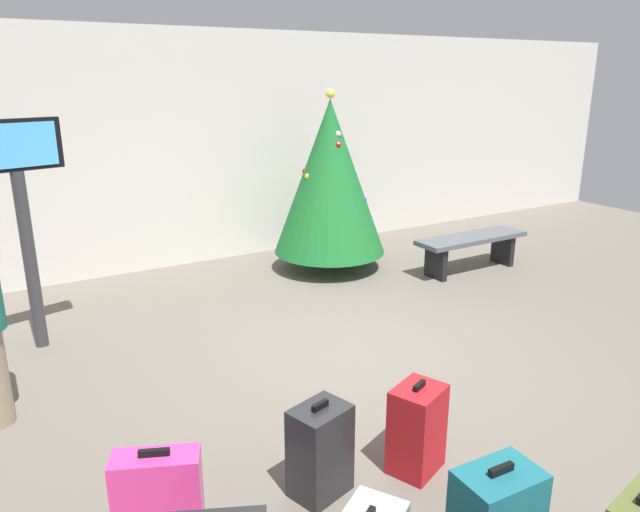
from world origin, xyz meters
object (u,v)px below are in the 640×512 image
(suitcase_1, at_px, (158,496))
(holiday_tree, at_px, (330,178))
(suitcase_3, at_px, (320,451))
(suitcase_6, at_px, (417,429))
(flight_info_kiosk, at_px, (20,196))
(waiting_bench, at_px, (471,244))

(suitcase_1, bearing_deg, holiday_tree, 47.27)
(holiday_tree, distance_m, suitcase_1, 5.11)
(holiday_tree, xyz_separation_m, suitcase_1, (-3.40, -3.68, -0.97))
(suitcase_3, height_order, suitcase_6, suitcase_6)
(flight_info_kiosk, distance_m, suitcase_3, 3.62)
(flight_info_kiosk, bearing_deg, suitcase_6, -60.40)
(waiting_bench, bearing_deg, holiday_tree, 145.69)
(flight_info_kiosk, height_order, waiting_bench, flight_info_kiosk)
(flight_info_kiosk, xyz_separation_m, suitcase_6, (1.89, -3.33, -1.17))
(holiday_tree, xyz_separation_m, suitcase_3, (-2.44, -3.83, -0.94))
(holiday_tree, height_order, flight_info_kiosk, holiday_tree)
(flight_info_kiosk, distance_m, suitcase_6, 4.00)
(flight_info_kiosk, relative_size, waiting_bench, 1.33)
(holiday_tree, xyz_separation_m, suitcase_6, (-1.77, -3.95, -0.93))
(suitcase_1, xyz_separation_m, suitcase_3, (0.97, -0.15, 0.03))
(waiting_bench, xyz_separation_m, suitcase_3, (-3.99, -2.77, -0.07))
(suitcase_1, distance_m, suitcase_3, 0.98)
(flight_info_kiosk, height_order, suitcase_3, flight_info_kiosk)
(waiting_bench, distance_m, suitcase_3, 4.86)
(holiday_tree, distance_m, waiting_bench, 2.07)
(flight_info_kiosk, bearing_deg, holiday_tree, 9.71)
(suitcase_1, xyz_separation_m, suitcase_6, (1.63, -0.27, 0.03))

